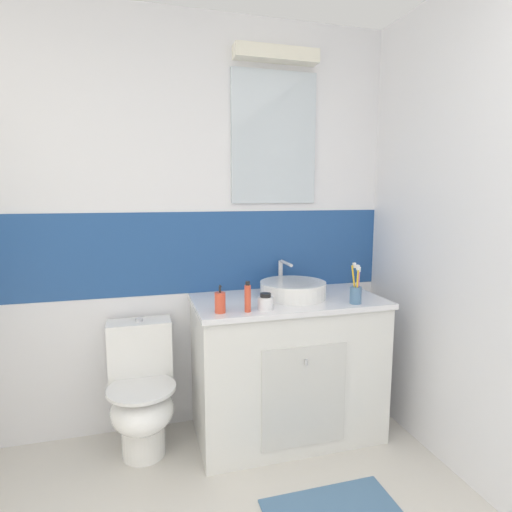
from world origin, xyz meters
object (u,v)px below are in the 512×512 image
at_px(toilet, 142,394).
at_px(soap_dispenser, 220,302).
at_px(sink_basin, 293,289).
at_px(toothpaste_tube_upright, 248,298).
at_px(hair_gel_jar, 265,302).
at_px(toothbrush_cup, 356,293).

relative_size(toilet, soap_dispenser, 5.05).
bearing_deg(sink_basin, toothpaste_tube_upright, -145.90).
bearing_deg(toilet, hair_gel_jar, -19.58).
bearing_deg(toilet, soap_dispenser, -29.40).
bearing_deg(toothpaste_tube_upright, soap_dispenser, 171.24).
relative_size(sink_basin, toothpaste_tube_upright, 2.69).
height_order(toothbrush_cup, hair_gel_jar, toothbrush_cup).
distance_m(toilet, hair_gel_jar, 0.88).
xyz_separation_m(toilet, toothpaste_tube_upright, (0.55, -0.25, 0.58)).
bearing_deg(sink_basin, hair_gel_jar, -138.30).
height_order(toothpaste_tube_upright, hair_gel_jar, toothpaste_tube_upright).
bearing_deg(soap_dispenser, toilet, 150.60).
bearing_deg(toothbrush_cup, hair_gel_jar, 177.32).
height_order(sink_basin, toothbrush_cup, toothbrush_cup).
bearing_deg(toothpaste_tube_upright, toilet, 155.38).
relative_size(toilet, toothpaste_tube_upright, 4.62).
xyz_separation_m(toilet, soap_dispenser, (0.41, -0.23, 0.56)).
xyz_separation_m(sink_basin, toothpaste_tube_upright, (-0.33, -0.23, 0.02)).
bearing_deg(soap_dispenser, sink_basin, 23.28).
height_order(toothbrush_cup, soap_dispenser, toothbrush_cup).
xyz_separation_m(toothbrush_cup, soap_dispenser, (-0.76, 0.03, -0.01)).
relative_size(sink_basin, soap_dispenser, 2.94).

